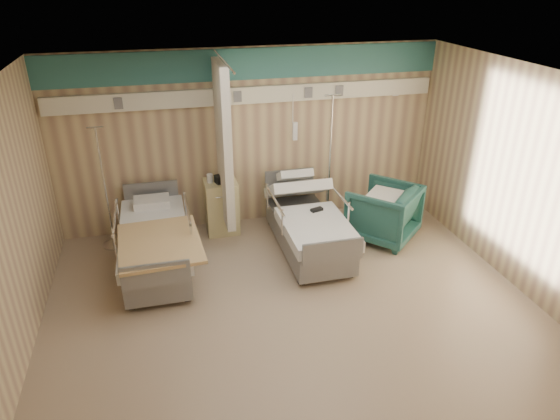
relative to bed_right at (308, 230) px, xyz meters
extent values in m
cube|color=#A0866E|center=(-0.60, -1.30, -0.32)|extent=(6.00, 5.00, 0.00)
cube|color=tan|center=(-0.60, 1.20, 1.08)|extent=(6.00, 0.04, 2.80)
cube|color=tan|center=(-0.60, -3.80, 1.08)|extent=(6.00, 0.04, 2.80)
cube|color=tan|center=(-3.60, -1.30, 1.08)|extent=(0.04, 5.00, 2.80)
cube|color=tan|center=(2.40, -1.30, 1.08)|extent=(0.04, 5.00, 2.80)
cube|color=silver|center=(-0.60, -1.30, 2.48)|extent=(6.00, 5.00, 0.04)
cube|color=#307171|center=(-0.60, 1.18, 2.23)|extent=(6.00, 0.04, 0.45)
cube|color=silver|center=(-0.60, 1.15, 1.79)|extent=(5.88, 0.08, 0.25)
cylinder|color=silver|center=(-1.10, 0.30, 2.44)|extent=(0.03, 1.80, 0.03)
cube|color=silver|center=(-1.10, 0.65, 1.19)|extent=(0.12, 0.90, 2.35)
cube|color=#D0C282|center=(-1.15, 0.90, 0.11)|extent=(0.50, 0.48, 0.85)
imported|color=#20514A|center=(1.23, 0.06, 0.12)|extent=(1.32, 1.33, 0.87)
cube|color=white|center=(1.23, 0.06, 0.58)|extent=(0.73, 0.73, 0.06)
cylinder|color=silver|center=(0.59, 0.82, -0.30)|extent=(0.38, 0.38, 0.03)
cylinder|color=silver|center=(0.59, 0.82, 0.74)|extent=(0.03, 0.03, 2.11)
cylinder|color=silver|center=(0.59, 0.82, 1.79)|extent=(0.25, 0.03, 0.03)
cylinder|color=silver|center=(-2.83, 0.82, -0.30)|extent=(0.33, 0.33, 0.03)
cylinder|color=silver|center=(-2.83, 0.82, 0.61)|extent=(0.03, 0.03, 1.86)
cylinder|color=silver|center=(-2.83, 0.82, 1.54)|extent=(0.22, 0.03, 0.03)
cube|color=black|center=(0.12, -0.01, 0.34)|extent=(0.20, 0.13, 0.04)
cube|color=tan|center=(-2.13, -0.46, 0.34)|extent=(1.09, 1.34, 0.04)
cube|color=black|center=(-1.12, 0.86, 0.60)|extent=(0.26, 0.20, 0.12)
cylinder|color=white|center=(-1.31, 0.91, 0.60)|extent=(0.12, 0.12, 0.14)
camera|label=1|loc=(-1.98, -6.21, 3.50)|focal=32.00mm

